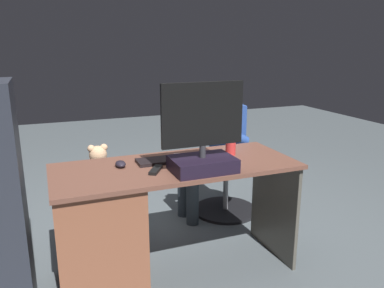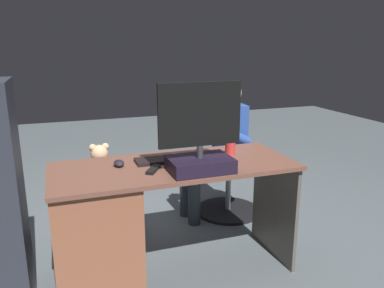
{
  "view_description": "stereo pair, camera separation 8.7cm",
  "coord_description": "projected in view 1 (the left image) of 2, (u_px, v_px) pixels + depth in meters",
  "views": [
    {
      "loc": [
        0.72,
        2.4,
        1.43
      ],
      "look_at": [
        -0.2,
        0.06,
        0.77
      ],
      "focal_mm": 35.98,
      "sensor_mm": 36.0,
      "label": 1
    },
    {
      "loc": [
        0.64,
        2.43,
        1.43
      ],
      "look_at": [
        -0.2,
        0.06,
        0.77
      ],
      "focal_mm": 35.98,
      "sensor_mm": 36.0,
      "label": 2
    }
  ],
  "objects": [
    {
      "name": "notebook_binder",
      "position": [
        193.0,
        162.0,
        2.32
      ],
      "size": [
        0.3,
        0.35,
        0.02
      ],
      "primitive_type": "cube",
      "rotation": [
        0.0,
        0.0,
        -0.29
      ],
      "color": "beige",
      "rests_on": "desk"
    },
    {
      "name": "ground_plane",
      "position": [
        163.0,
        247.0,
        2.78
      ],
      "size": [
        10.0,
        10.0,
        0.0
      ],
      "primitive_type": "plane",
      "color": "#545D61"
    },
    {
      "name": "person",
      "position": [
        218.0,
        139.0,
        3.17
      ],
      "size": [
        0.53,
        0.5,
        1.14
      ],
      "color": "#28468F",
      "rests_on": "ground_plane"
    },
    {
      "name": "desk",
      "position": [
        115.0,
        226.0,
        2.26
      ],
      "size": [
        1.46,
        0.6,
        0.72
      ],
      "color": "brown",
      "rests_on": "ground_plane"
    },
    {
      "name": "tv_remote",
      "position": [
        156.0,
        170.0,
        2.18
      ],
      "size": [
        0.12,
        0.15,
        0.02
      ],
      "primitive_type": "cube",
      "rotation": [
        0.0,
        0.0,
        -0.55
      ],
      "color": "black",
      "rests_on": "desk"
    },
    {
      "name": "office_chair_teddy",
      "position": [
        101.0,
        206.0,
        2.85
      ],
      "size": [
        0.47,
        0.47,
        0.43
      ],
      "color": "black",
      "rests_on": "ground_plane"
    },
    {
      "name": "monitor",
      "position": [
        203.0,
        145.0,
        2.16
      ],
      "size": [
        0.48,
        0.25,
        0.5
      ],
      "color": "black",
      "rests_on": "desk"
    },
    {
      "name": "cup",
      "position": [
        231.0,
        148.0,
        2.5
      ],
      "size": [
        0.07,
        0.07,
        0.09
      ],
      "primitive_type": "cylinder",
      "color": "red",
      "rests_on": "desk"
    },
    {
      "name": "visitor_chair",
      "position": [
        226.0,
        186.0,
        3.32
      ],
      "size": [
        0.55,
        0.55,
        0.43
      ],
      "color": "black",
      "rests_on": "ground_plane"
    },
    {
      "name": "keyboard",
      "position": [
        171.0,
        159.0,
        2.38
      ],
      "size": [
        0.42,
        0.14,
        0.02
      ],
      "primitive_type": "cube",
      "color": "black",
      "rests_on": "desk"
    },
    {
      "name": "teddy_bear",
      "position": [
        99.0,
        167.0,
        2.78
      ],
      "size": [
        0.22,
        0.22,
        0.3
      ],
      "color": "#DBA97D",
      "rests_on": "office_chair_teddy"
    },
    {
      "name": "computer_mouse",
      "position": [
        121.0,
        164.0,
        2.26
      ],
      "size": [
        0.06,
        0.1,
        0.04
      ],
      "primitive_type": "ellipsoid",
      "color": "black",
      "rests_on": "desk"
    }
  ]
}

